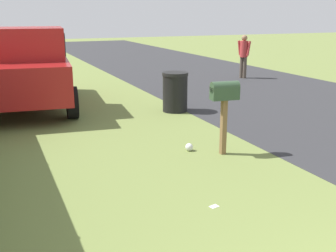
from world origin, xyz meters
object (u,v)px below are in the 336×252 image
trash_bin (175,92)px  pedestrian (244,53)px  pickup_truck (29,66)px  mailbox (225,96)px

trash_bin → pedestrian: size_ratio=0.61×
pickup_truck → trash_bin: bearing=67.4°
mailbox → pedestrian: bearing=-28.4°
mailbox → pedestrian: 9.06m
trash_bin → mailbox: bearing=170.4°
pedestrian → pickup_truck: bearing=-10.5°
trash_bin → pedestrian: (4.03, -4.65, 0.44)m
trash_bin → pickup_truck: bearing=61.0°
mailbox → pickup_truck: size_ratio=0.26×
mailbox → pickup_truck: 5.89m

